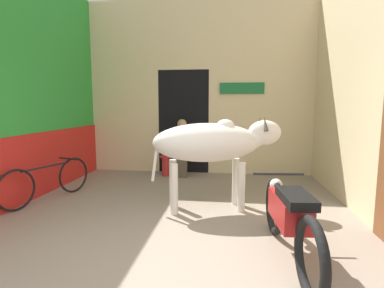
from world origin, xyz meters
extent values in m
plane|color=gray|center=(0.00, 0.00, 0.00)|extent=(30.00, 30.00, 0.00)
cube|color=green|center=(-2.64, 2.17, 1.97)|extent=(0.18, 4.34, 3.94)
cube|color=red|center=(-2.54, 2.17, 0.55)|extent=(0.03, 4.34, 1.10)
cube|color=beige|center=(0.00, 4.43, 3.16)|extent=(5.10, 0.18, 1.56)
cube|color=beige|center=(-1.75, 4.43, 1.19)|extent=(1.61, 0.18, 2.38)
cube|color=beige|center=(1.39, 4.43, 1.19)|extent=(2.32, 0.18, 2.38)
cube|color=black|center=(-0.35, 4.79, 1.19)|extent=(1.17, 0.90, 2.38)
cube|color=#196633|center=(0.97, 4.32, 1.95)|extent=(0.98, 0.03, 0.24)
cube|color=beige|center=(2.64, 2.17, 1.97)|extent=(0.18, 4.34, 3.94)
ellipsoid|color=silver|center=(0.38, 1.88, 1.02)|extent=(1.70, 0.98, 0.58)
ellipsoid|color=silver|center=(0.66, 1.95, 1.26)|extent=(0.32, 0.30, 0.21)
cylinder|color=silver|center=(1.10, 2.05, 1.07)|extent=(0.44, 0.36, 0.38)
ellipsoid|color=silver|center=(1.25, 2.09, 1.16)|extent=(0.57, 0.43, 0.38)
cylinder|color=silver|center=(-0.36, 1.69, 0.79)|extent=(0.14, 0.08, 0.67)
cylinder|color=silver|center=(0.83, 2.16, 0.37)|extent=(0.11, 0.11, 0.74)
cylinder|color=silver|center=(0.91, 1.83, 0.37)|extent=(0.11, 0.11, 0.74)
cylinder|color=silver|center=(-0.14, 1.92, 0.37)|extent=(0.11, 0.11, 0.74)
cylinder|color=silver|center=(-0.06, 1.60, 0.37)|extent=(0.11, 0.11, 0.74)
cone|color=#473D33|center=(1.17, 2.21, 1.30)|extent=(0.11, 0.17, 0.23)
cone|color=#473D33|center=(1.24, 1.95, 1.30)|extent=(0.11, 0.17, 0.23)
torus|color=black|center=(1.39, -0.14, 0.34)|extent=(0.14, 0.69, 0.69)
torus|color=black|center=(1.28, 1.11, 0.34)|extent=(0.14, 0.69, 0.69)
cube|color=maroon|center=(1.34, 0.49, 0.53)|extent=(0.34, 0.71, 0.28)
cube|color=black|center=(1.35, 0.30, 0.71)|extent=(0.31, 0.57, 0.09)
cylinder|color=black|center=(1.29, 0.98, 0.78)|extent=(0.58, 0.08, 0.03)
sphere|color=silver|center=(1.28, 1.06, 0.63)|extent=(0.15, 0.15, 0.15)
torus|color=black|center=(-2.43, 1.43, 0.32)|extent=(0.24, 0.61, 0.64)
torus|color=black|center=(-2.07, 2.46, 0.32)|extent=(0.24, 0.61, 0.64)
cylinder|color=black|center=(-2.25, 1.94, 0.57)|extent=(0.32, 0.85, 0.03)
cylinder|color=black|center=(-2.11, 2.36, 0.63)|extent=(0.43, 0.17, 0.03)
cube|color=brown|center=(-0.33, 3.82, 0.23)|extent=(0.26, 0.14, 0.45)
cube|color=brown|center=(-0.33, 3.91, 0.50)|extent=(0.26, 0.32, 0.11)
cube|color=beige|center=(-0.33, 3.98, 0.78)|extent=(0.37, 0.20, 0.56)
sphere|color=tan|center=(-0.33, 3.98, 1.17)|extent=(0.20, 0.20, 0.20)
cylinder|color=red|center=(-0.67, 3.96, 0.21)|extent=(0.22, 0.22, 0.42)
cylinder|color=red|center=(-0.67, 3.96, 0.43)|extent=(0.31, 0.31, 0.04)
camera|label=1|loc=(0.73, -2.53, 1.57)|focal=28.00mm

